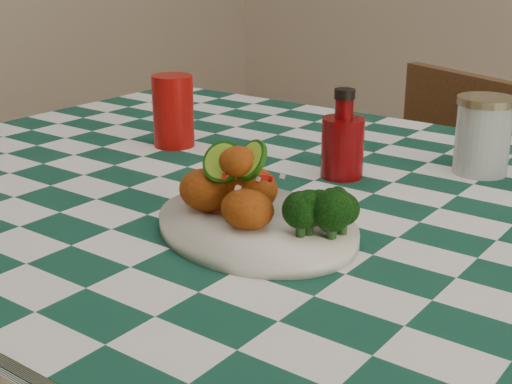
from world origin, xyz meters
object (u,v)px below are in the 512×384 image
Objects in this scene: red_tumbler at (173,111)px; mason_jar at (483,136)px; ketchup_bottle at (343,134)px; plate at (256,226)px; fried_chicken_pile at (243,182)px; wooden_chair_left at (398,241)px.

mason_jar is at bearing 18.90° from red_tumbler.
ketchup_bottle reaches higher than red_tumbler.
plate is at bearing -33.59° from red_tumbler.
plate is 0.06m from fried_chicken_pile.
fried_chicken_pile reaches higher than wooden_chair_left.
wooden_chair_left reaches higher than plate.
wooden_chair_left is (-0.21, 0.89, -0.38)m from plate.
fried_chicken_pile is at bearing -87.80° from ketchup_bottle.
red_tumbler is 0.80m from wooden_chair_left.
wooden_chair_left is (-0.18, 0.63, -0.44)m from ketchup_bottle.
mason_jar is (0.16, 0.41, -0.00)m from fried_chicken_pile.
fried_chicken_pile is (-0.02, 0.00, 0.05)m from plate.
mason_jar is at bearing 69.20° from fried_chicken_pile.
fried_chicken_pile is 1.12× the size of red_tumbler.
fried_chicken_pile is 1.16× the size of mason_jar.
fried_chicken_pile is 0.44m from mason_jar.
ketchup_bottle is at bearing 4.10° from red_tumbler.
plate is 0.99m from wooden_chair_left.
red_tumbler reaches higher than wooden_chair_left.
mason_jar is 0.15× the size of wooden_chair_left.
ketchup_bottle is at bearing -49.74° from wooden_chair_left.
plate is 2.09× the size of ketchup_bottle.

